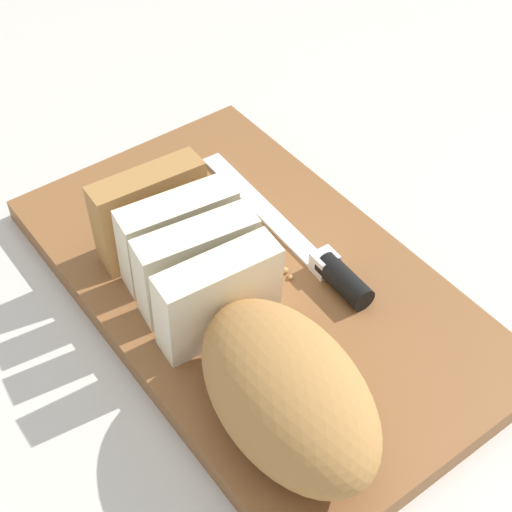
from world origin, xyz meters
TOP-DOWN VIEW (x-y plane):
  - ground_plane at (0.00, 0.00)m, footprint 3.00×3.00m
  - cutting_board at (0.00, 0.00)m, footprint 0.47×0.29m
  - bread_loaf at (-0.07, 0.07)m, footprint 0.35×0.15m
  - bread_knife at (-0.02, -0.06)m, footprint 0.26×0.04m
  - crumb_near_knife at (-0.02, -0.02)m, footprint 0.00×0.00m
  - crumb_near_loaf at (-0.03, 0.07)m, footprint 0.00×0.00m
  - crumb_stray_left at (-0.01, -0.03)m, footprint 0.01×0.01m

SIDE VIEW (x-z plane):
  - ground_plane at x=0.00m, z-range 0.00..0.00m
  - cutting_board at x=0.00m, z-range 0.00..0.02m
  - crumb_near_loaf at x=-0.03m, z-range 0.02..0.03m
  - crumb_near_knife at x=-0.02m, z-range 0.02..0.03m
  - crumb_stray_left at x=-0.01m, z-range 0.02..0.03m
  - bread_knife at x=-0.02m, z-range 0.02..0.04m
  - bread_loaf at x=-0.07m, z-range 0.02..0.11m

